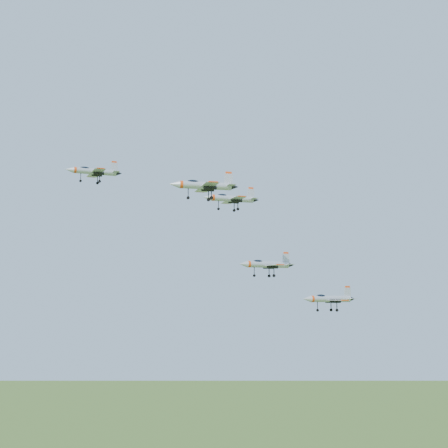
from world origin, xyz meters
name	(u,v)px	position (x,y,z in m)	size (l,w,h in m)	color
jet_lead	(93,171)	(-20.41, 16.55, 159.36)	(12.04, 9.94, 3.22)	#ABB0B8
jet_left_high	(231,198)	(3.54, -1.78, 152.12)	(11.51, 9.44, 3.09)	#ABB0B8
jet_right_high	(203,185)	(-8.23, -21.33, 150.65)	(11.27, 9.35, 3.01)	#ABB0B8
jet_left_low	(266,264)	(13.50, 4.21, 139.85)	(12.56, 10.35, 3.36)	#ABB0B8
jet_right_low	(329,299)	(18.63, -12.40, 132.87)	(11.07, 9.12, 2.96)	#ABB0B8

